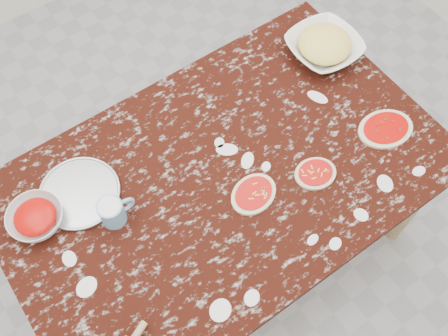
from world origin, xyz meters
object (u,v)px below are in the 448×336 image
pizza_tray (80,193)px  flour_mug (113,212)px  worktable (224,185)px  cheese_bowl (324,47)px  sauce_bowl (36,218)px

pizza_tray → flour_mug: flour_mug is taller
worktable → cheese_bowl: (0.66, 0.23, 0.12)m
pizza_tray → flour_mug: size_ratio=2.15×
cheese_bowl → worktable: bearing=-160.8°
sauce_bowl → cheese_bowl: (1.29, 0.01, 0.01)m
sauce_bowl → cheese_bowl: size_ratio=0.67×
cheese_bowl → flour_mug: (-1.07, -0.15, 0.02)m
worktable → pizza_tray: pizza_tray is taller
sauce_bowl → cheese_bowl: 1.29m
pizza_tray → cheese_bowl: bearing=-0.0°
pizza_tray → sauce_bowl: sauce_bowl is taller
pizza_tray → flour_mug: 0.17m
pizza_tray → sauce_bowl: bearing=-175.6°
pizza_tray → sauce_bowl: 0.17m
worktable → sauce_bowl: (-0.63, 0.22, 0.11)m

